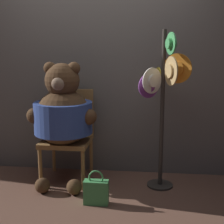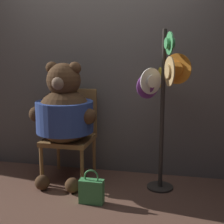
{
  "view_description": "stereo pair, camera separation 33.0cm",
  "coord_description": "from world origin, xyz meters",
  "px_view_note": "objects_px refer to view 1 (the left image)",
  "views": [
    {
      "loc": [
        0.58,
        -3.07,
        1.45
      ],
      "look_at": [
        0.22,
        0.15,
        0.82
      ],
      "focal_mm": 50.0,
      "sensor_mm": 36.0,
      "label": 1
    },
    {
      "loc": [
        0.9,
        -3.02,
        1.45
      ],
      "look_at": [
        0.22,
        0.15,
        0.82
      ],
      "focal_mm": 50.0,
      "sensor_mm": 36.0,
      "label": 2
    }
  ],
  "objects_px": {
    "chair": "(69,132)",
    "teddy_bear": "(63,114)",
    "handbag_on_ground": "(96,191)",
    "hat_display_rack": "(163,94)"
  },
  "relations": [
    {
      "from": "chair",
      "to": "teddy_bear",
      "type": "height_order",
      "value": "teddy_bear"
    },
    {
      "from": "chair",
      "to": "handbag_on_ground",
      "type": "height_order",
      "value": "chair"
    },
    {
      "from": "chair",
      "to": "hat_display_rack",
      "type": "distance_m",
      "value": 1.16
    },
    {
      "from": "teddy_bear",
      "to": "hat_display_rack",
      "type": "xyz_separation_m",
      "value": [
        1.05,
        -0.01,
        0.24
      ]
    },
    {
      "from": "teddy_bear",
      "to": "hat_display_rack",
      "type": "height_order",
      "value": "hat_display_rack"
    },
    {
      "from": "chair",
      "to": "hat_display_rack",
      "type": "relative_size",
      "value": 0.61
    },
    {
      "from": "teddy_bear",
      "to": "handbag_on_ground",
      "type": "relative_size",
      "value": 3.93
    },
    {
      "from": "teddy_bear",
      "to": "handbag_on_ground",
      "type": "height_order",
      "value": "teddy_bear"
    },
    {
      "from": "chair",
      "to": "handbag_on_ground",
      "type": "relative_size",
      "value": 2.97
    },
    {
      "from": "chair",
      "to": "hat_display_rack",
      "type": "bearing_deg",
      "value": -10.64
    }
  ]
}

